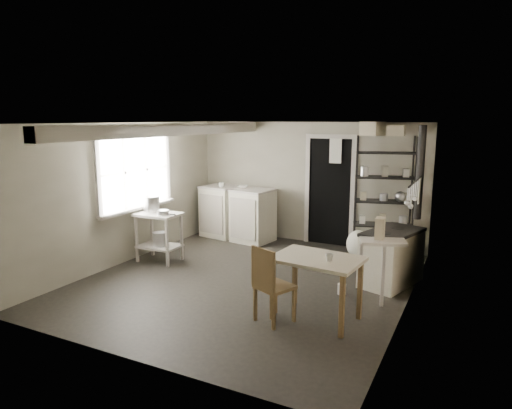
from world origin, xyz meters
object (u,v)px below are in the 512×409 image
at_px(prep_table, 159,238).
at_px(work_table, 316,289).
at_px(stove, 392,255).
at_px(stockpot, 152,205).
at_px(chair, 275,282).
at_px(shelf_rack, 383,202).
at_px(base_cabinets, 237,216).
at_px(flour_sack, 358,245).

relative_size(prep_table, work_table, 0.81).
relative_size(stove, work_table, 1.00).
xyz_separation_m(stockpot, work_table, (3.28, -1.03, -0.56)).
bearing_deg(chair, shelf_rack, 102.97).
xyz_separation_m(prep_table, shelf_rack, (3.27, 2.00, 0.55)).
distance_m(stockpot, base_cabinets, 1.99).
height_order(chair, flour_sack, chair).
bearing_deg(shelf_rack, stove, -88.58).
xyz_separation_m(base_cabinets, work_table, (2.66, -2.86, -0.08)).
relative_size(prep_table, stove, 0.81).
bearing_deg(base_cabinets, chair, -46.20).
distance_m(shelf_rack, flour_sack, 0.86).
distance_m(base_cabinets, shelf_rack, 2.86).
bearing_deg(stove, flour_sack, 142.99).
bearing_deg(chair, prep_table, 178.06).
bearing_deg(flour_sack, stove, -53.86).
relative_size(shelf_rack, flour_sack, 4.20).
bearing_deg(stockpot, shelf_rack, 29.49).
distance_m(base_cabinets, chair, 3.85).
xyz_separation_m(prep_table, stockpot, (-0.17, 0.05, 0.54)).
distance_m(stockpot, stove, 3.93).
distance_m(shelf_rack, stove, 1.51).
relative_size(stove, flour_sack, 2.04).
bearing_deg(stove, work_table, -92.67).
xyz_separation_m(stockpot, stove, (3.86, 0.58, -0.50)).
relative_size(stockpot, base_cabinets, 0.18).
distance_m(prep_table, shelf_rack, 3.87).
relative_size(base_cabinets, chair, 1.69).
bearing_deg(stove, prep_table, -153.39).
relative_size(prep_table, flour_sack, 1.66).
distance_m(base_cabinets, flour_sack, 2.53).
bearing_deg(chair, base_cabinets, 148.64).
distance_m(prep_table, flour_sack, 3.38).
height_order(stove, flour_sack, stove).
relative_size(shelf_rack, stove, 2.06).
height_order(prep_table, flour_sack, prep_table).
height_order(shelf_rack, stove, shelf_rack).
xyz_separation_m(shelf_rack, stove, (0.41, -1.36, -0.51)).
xyz_separation_m(base_cabinets, chair, (2.24, -3.13, 0.02)).
height_order(stockpot, chair, stockpot).
bearing_deg(prep_table, chair, -24.98).
distance_m(stockpot, shelf_rack, 3.95).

